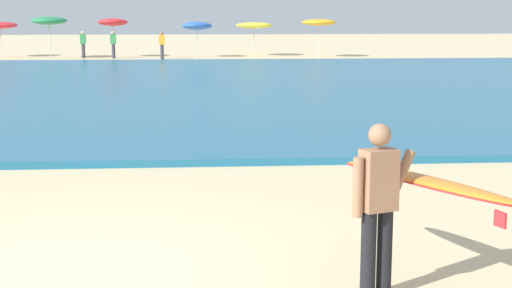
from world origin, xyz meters
name	(u,v)px	position (x,y,z in m)	size (l,w,h in m)	color
ground_plane	(70,275)	(0.00, 0.00, 0.00)	(160.00, 160.00, 0.00)	beige
sea	(162,86)	(0.00, 19.52, 0.07)	(120.00, 28.00, 0.14)	#1E6084
surfer_with_board	(402,192)	(3.37, -0.74, 1.04)	(1.40, 2.82, 1.73)	black
beach_umbrella_0	(0,25)	(-10.47, 38.59, 1.88)	(2.00, 2.01, 2.11)	beige
beach_umbrella_1	(49,21)	(-7.33, 37.24, 2.17)	(2.05, 2.05, 2.40)	beige
beach_umbrella_2	(113,22)	(-3.75, 37.95, 2.07)	(1.77, 1.79, 2.34)	beige
beach_umbrella_3	(197,26)	(1.23, 37.30, 1.86)	(1.76, 1.78, 2.14)	beige
beach_umbrella_4	(254,25)	(4.70, 38.57, 1.86)	(2.26, 2.26, 2.06)	beige
beach_umbrella_5	(319,22)	(8.45, 37.03, 2.06)	(2.04, 2.04, 2.26)	beige
beachgoer_near_row_left	(113,44)	(-3.65, 36.86, 0.84)	(0.32, 0.20, 1.58)	#383842
beachgoer_near_row_mid	(162,44)	(-0.78, 35.90, 0.84)	(0.32, 0.20, 1.58)	#383842
beachgoer_near_row_right	(83,44)	(-5.43, 37.19, 0.84)	(0.32, 0.20, 1.58)	#383842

